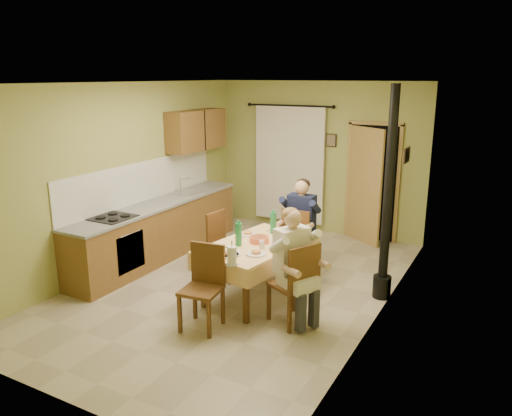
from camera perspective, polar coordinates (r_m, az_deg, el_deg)
The scene contains 17 objects.
floor at distance 7.18m, azimuth -2.16°, elevation -8.84°, with size 4.00×6.00×0.01m, color tan.
room_shell at distance 6.66m, azimuth -2.31°, elevation 5.65°, with size 4.04×6.04×2.82m.
kitchen_run at distance 8.25m, azimuth -11.03°, elevation -2.34°, with size 0.64×3.64×1.56m.
upper_cabinets at distance 9.04m, azimuth -6.79°, elevation 8.85°, with size 0.35×1.40×0.70m, color brown.
curtain at distance 9.54m, azimuth 3.81°, elevation 5.07°, with size 1.70×0.07×2.22m.
doorway at distance 9.02m, azimuth 12.78°, elevation 2.78°, with size 0.96×0.50×2.15m.
dining_table at distance 6.69m, azimuth 0.09°, elevation -7.11°, with size 1.21×1.73×0.76m.
tableware at distance 6.46m, azimuth -0.40°, elevation -3.73°, with size 0.72×1.62×0.33m.
chair_far at distance 7.62m, azimuth 4.98°, elevation -5.07°, with size 0.44×0.44×1.00m.
chair_near at distance 5.98m, azimuth -6.17°, elevation -10.93°, with size 0.49×0.49×1.00m.
chair_right at distance 6.08m, azimuth 4.27°, elevation -10.42°, with size 0.62×0.62×1.03m.
chair_left at distance 7.36m, azimuth -3.46°, elevation -5.80°, with size 0.45×0.45×0.98m.
man_far at distance 7.46m, azimuth 5.13°, elevation -0.79°, with size 0.58×0.47×1.39m.
man_right at distance 5.87m, azimuth 4.28°, elevation -5.18°, with size 0.61×0.65×1.39m.
stove_flue at distance 6.68m, azimuth 14.65°, elevation -1.80°, with size 0.24×0.24×2.80m.
picture_back at distance 9.23m, azimuth 8.60°, elevation 7.66°, with size 0.19×0.03×0.23m, color black.
picture_right at distance 7.06m, azimuth 16.85°, elevation 5.80°, with size 0.03×0.31×0.21m, color brown.
Camera 1 is at (3.37, -5.64, 2.89)m, focal length 35.00 mm.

